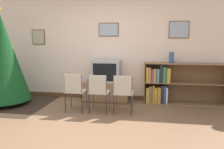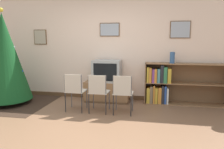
% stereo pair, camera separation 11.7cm
% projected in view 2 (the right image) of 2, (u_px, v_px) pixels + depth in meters
% --- Properties ---
extents(ground_plane, '(24.00, 24.00, 0.00)m').
position_uv_depth(ground_plane, '(82.00, 130.00, 3.71)').
color(ground_plane, brown).
extents(wall_back, '(8.96, 0.11, 2.70)m').
position_uv_depth(wall_back, '(107.00, 47.00, 5.59)').
color(wall_back, beige).
rests_on(wall_back, ground_plane).
extents(area_rug, '(2.02, 1.76, 0.01)m').
position_uv_depth(area_rug, '(8.00, 103.00, 5.30)').
color(area_rug, '#332319').
rests_on(area_rug, ground_plane).
extents(christmas_tree, '(1.16, 1.16, 2.24)m').
position_uv_depth(christmas_tree, '(5.00, 57.00, 5.12)').
color(christmas_tree, maroon).
rests_on(christmas_tree, area_rug).
extents(tv_console, '(1.09, 0.49, 0.50)m').
position_uv_depth(tv_console, '(107.00, 91.00, 5.44)').
color(tv_console, brown).
rests_on(tv_console, ground_plane).
extents(television, '(0.68, 0.48, 0.53)m').
position_uv_depth(television, '(107.00, 71.00, 5.36)').
color(television, '#9E9E99').
rests_on(television, tv_console).
extents(folding_chair_left, '(0.40, 0.40, 0.82)m').
position_uv_depth(folding_chair_left, '(75.00, 90.00, 4.63)').
color(folding_chair_left, '#BCB29E').
rests_on(folding_chair_left, ground_plane).
extents(folding_chair_center, '(0.40, 0.40, 0.82)m').
position_uv_depth(folding_chair_center, '(98.00, 91.00, 4.53)').
color(folding_chair_center, '#BCB29E').
rests_on(folding_chair_center, ground_plane).
extents(folding_chair_right, '(0.40, 0.40, 0.82)m').
position_uv_depth(folding_chair_right, '(123.00, 92.00, 4.44)').
color(folding_chair_right, '#BCB29E').
rests_on(folding_chair_right, ground_plane).
extents(bookshelf, '(1.90, 0.36, 0.98)m').
position_uv_depth(bookshelf, '(170.00, 84.00, 5.21)').
color(bookshelf, olive).
rests_on(bookshelf, ground_plane).
extents(vase, '(0.11, 0.11, 0.26)m').
position_uv_depth(vase, '(172.00, 58.00, 5.09)').
color(vase, '#335684').
rests_on(vase, bookshelf).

